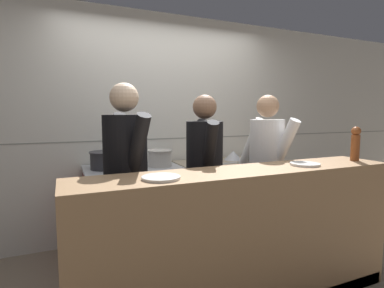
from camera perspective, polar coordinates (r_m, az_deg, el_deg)
wall_back_tiled at (r=3.61m, az=-4.92°, el=3.45°), size 8.00×0.06×2.60m
oven_range at (r=3.25m, az=-10.98°, el=-12.21°), size 0.97×0.71×0.90m
prep_counter at (r=3.61m, az=5.89°, el=-10.39°), size 1.07×0.65×0.89m
pass_counter at (r=2.38m, az=9.86°, el=-17.38°), size 2.52×0.45×1.04m
stock_pot at (r=3.12m, az=-15.95°, el=-2.86°), size 0.34×0.34×0.17m
sauce_pot at (r=3.15m, az=-6.17°, el=-2.60°), size 0.26×0.26×0.17m
mixing_bowl_steel at (r=3.65m, az=7.87°, el=-2.18°), size 0.23×0.23×0.11m
chefs_knife at (r=3.34m, az=5.73°, el=-3.73°), size 0.36×0.09×0.02m
plated_dish_main at (r=1.89m, az=-5.91°, el=-6.39°), size 0.24×0.24×0.02m
plated_dish_appetiser at (r=2.54m, az=20.71°, el=-3.60°), size 0.23×0.23×0.02m
pepper_mill at (r=2.95m, az=28.69°, el=0.19°), size 0.08×0.08×0.30m
chef_head_cook at (r=2.43m, az=-12.46°, el=-6.49°), size 0.41×0.74×1.68m
chef_sous at (r=2.72m, az=2.38°, el=-5.87°), size 0.39×0.71×1.61m
chef_line at (r=3.03m, az=13.95°, el=-4.68°), size 0.40×0.71×1.63m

